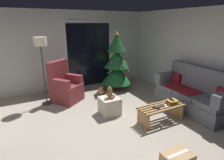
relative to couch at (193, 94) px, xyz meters
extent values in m
plane|color=#9E9384|center=(-2.32, 0.04, -0.40)|extent=(7.00, 7.00, 0.00)
cube|color=beige|center=(-2.32, 3.10, 0.85)|extent=(5.72, 0.12, 2.50)
cube|color=beige|center=(0.54, 0.04, 0.85)|extent=(0.12, 6.00, 2.50)
cube|color=silver|center=(-1.59, 3.03, 0.70)|extent=(1.60, 0.02, 2.20)
cube|color=black|center=(-1.59, 3.01, 0.65)|extent=(1.50, 0.02, 2.10)
cube|color=slate|center=(-0.07, 0.00, -0.23)|extent=(0.80, 1.92, 0.34)
cube|color=slate|center=(-0.10, -0.62, 0.01)|extent=(0.69, 0.61, 0.14)
cube|color=slate|center=(-0.09, 0.00, 0.01)|extent=(0.69, 0.61, 0.14)
cube|color=slate|center=(-0.07, 0.62, 0.01)|extent=(0.69, 0.61, 0.14)
cube|color=slate|center=(0.23, -0.01, 0.38)|extent=(0.24, 1.90, 0.60)
cube|color=slate|center=(-0.05, 0.87, 0.22)|extent=(0.76, 0.22, 0.28)
cube|color=maroon|center=(-0.10, 0.25, 0.09)|extent=(0.62, 0.91, 0.02)
cube|color=maroon|center=(0.08, -0.70, 0.22)|extent=(0.13, 0.32, 0.28)
cube|color=maroon|center=(0.11, 0.70, 0.22)|extent=(0.13, 0.32, 0.28)
cube|color=#9E7547|center=(-1.13, -0.29, -0.04)|extent=(1.10, 0.05, 0.04)
cube|color=#9E7547|center=(-1.13, -0.20, -0.04)|extent=(1.10, 0.05, 0.04)
cube|color=#9E7547|center=(-1.13, -0.11, -0.04)|extent=(1.10, 0.05, 0.04)
cube|color=#9E7547|center=(-1.13, -0.03, -0.04)|extent=(1.10, 0.05, 0.04)
cube|color=#9E7547|center=(-1.13, 0.06, -0.04)|extent=(1.10, 0.05, 0.04)
cube|color=#9E7547|center=(-1.62, -0.11, -0.23)|extent=(0.05, 0.36, 0.35)
cube|color=#9E7547|center=(-0.64, -0.11, -0.23)|extent=(0.05, 0.36, 0.35)
cube|color=#ADADB2|center=(-1.09, -0.19, -0.01)|extent=(0.11, 0.16, 0.02)
cube|color=#333338|center=(-1.19, -0.15, -0.01)|extent=(0.16, 0.06, 0.02)
cube|color=black|center=(-1.33, -0.16, -0.01)|extent=(0.12, 0.15, 0.02)
cube|color=#B79333|center=(-0.84, -0.13, 0.00)|extent=(0.24, 0.20, 0.03)
cube|color=#A32D28|center=(-0.85, -0.13, 0.02)|extent=(0.22, 0.20, 0.03)
cube|color=#B79333|center=(-0.85, -0.13, 0.05)|extent=(0.25, 0.23, 0.03)
cube|color=black|center=(-0.85, -0.11, 0.07)|extent=(0.09, 0.15, 0.01)
cylinder|color=#4C1E19|center=(-0.98, 2.20, -0.35)|extent=(0.36, 0.36, 0.10)
cylinder|color=brown|center=(-0.98, 2.20, -0.24)|extent=(0.08, 0.08, 0.12)
cone|color=#195628|center=(-0.98, 2.20, 0.10)|extent=(0.98, 0.98, 0.57)
cone|color=#195628|center=(-0.98, 2.20, 0.62)|extent=(0.78, 0.78, 0.57)
cone|color=#195628|center=(-0.98, 2.20, 1.13)|extent=(0.57, 0.57, 0.57)
sphere|color=gold|center=(-1.02, 2.37, 1.07)|extent=(0.06, 0.06, 0.06)
sphere|color=#B233A5|center=(-0.93, 1.86, 0.44)|extent=(0.06, 0.06, 0.06)
sphere|color=#B233A5|center=(-1.25, 2.04, 0.56)|extent=(0.06, 0.06, 0.06)
sphere|color=red|center=(-1.24, 2.01, 0.54)|extent=(0.06, 0.06, 0.06)
sphere|color=#B233A5|center=(-1.00, 2.43, 0.86)|extent=(0.06, 0.06, 0.06)
sphere|color=red|center=(-1.03, 2.01, 0.97)|extent=(0.06, 0.06, 0.06)
sphere|color=gold|center=(-1.06, 2.48, 0.64)|extent=(0.06, 0.06, 0.06)
sphere|color=gold|center=(-0.66, 2.12, 0.46)|extent=(0.06, 0.06, 0.06)
sphere|color=gold|center=(-0.60, 2.08, 0.20)|extent=(0.06, 0.06, 0.06)
sphere|color=blue|center=(-1.02, 1.92, 0.66)|extent=(0.06, 0.06, 0.06)
sphere|color=gold|center=(-0.85, 1.92, 0.55)|extent=(0.06, 0.06, 0.06)
sphere|color=#1E8C33|center=(-1.36, 2.06, 0.23)|extent=(0.06, 0.06, 0.06)
cone|color=#EAD14C|center=(-0.98, 2.20, 1.43)|extent=(0.14, 0.14, 0.12)
cube|color=maroon|center=(-2.68, 1.97, -0.24)|extent=(0.95, 0.95, 0.31)
cube|color=maroon|center=(-2.68, 1.97, 0.00)|extent=(0.95, 0.95, 0.18)
cube|color=maroon|center=(-2.85, 2.19, 0.41)|extent=(0.64, 0.54, 0.64)
cube|color=maroon|center=(-2.45, 2.12, 0.20)|extent=(0.46, 0.55, 0.22)
cube|color=maroon|center=(-2.90, 1.79, 0.20)|extent=(0.46, 0.55, 0.22)
cylinder|color=#2D2D30|center=(-3.23, 2.07, -0.39)|extent=(0.28, 0.28, 0.02)
cylinder|color=#2D2D30|center=(-3.23, 2.07, 0.40)|extent=(0.03, 0.03, 1.55)
cylinder|color=beige|center=(-3.23, 2.07, 1.27)|extent=(0.32, 0.32, 0.22)
cube|color=beige|center=(-1.99, 0.73, -0.19)|extent=(0.44, 0.44, 0.42)
cylinder|color=brown|center=(-1.91, 0.73, 0.05)|extent=(0.12, 0.12, 0.06)
cylinder|color=brown|center=(-1.98, 0.66, 0.05)|extent=(0.12, 0.12, 0.06)
sphere|color=brown|center=(-1.99, 0.73, 0.12)|extent=(0.15, 0.15, 0.15)
sphere|color=brown|center=(-1.99, 0.73, 0.24)|extent=(0.11, 0.11, 0.11)
sphere|color=#A37A51|center=(-1.95, 0.70, 0.23)|extent=(0.04, 0.04, 0.04)
sphere|color=brown|center=(-1.96, 0.76, 0.28)|extent=(0.04, 0.04, 0.04)
sphere|color=brown|center=(-2.01, 0.71, 0.28)|extent=(0.04, 0.04, 0.04)
sphere|color=brown|center=(-1.92, 0.77, 0.13)|extent=(0.06, 0.06, 0.06)
sphere|color=brown|center=(-2.02, 0.67, 0.13)|extent=(0.06, 0.06, 0.06)
cylinder|color=tan|center=(-1.70, 1.98, -0.37)|extent=(0.11, 0.13, 0.06)
cylinder|color=tan|center=(-1.61, 1.94, -0.37)|extent=(0.11, 0.13, 0.06)
sphere|color=tan|center=(-1.69, 1.90, -0.30)|extent=(0.15, 0.15, 0.15)
sphere|color=tan|center=(-1.69, 1.90, -0.18)|extent=(0.11, 0.11, 0.11)
sphere|color=tan|center=(-1.66, 1.95, -0.19)|extent=(0.04, 0.04, 0.04)
sphere|color=tan|center=(-1.72, 1.92, -0.13)|extent=(0.04, 0.04, 0.04)
sphere|color=tan|center=(-1.65, 1.89, -0.13)|extent=(0.04, 0.04, 0.04)
sphere|color=tan|center=(-1.74, 1.95, -0.29)|extent=(0.06, 0.06, 0.06)
sphere|color=tan|center=(-1.61, 1.89, -0.29)|extent=(0.06, 0.06, 0.06)
cube|color=beige|center=(-1.86, -1.28, -0.16)|extent=(0.41, 0.07, 0.00)
camera|label=1|loc=(-3.80, -2.85, 1.73)|focal=29.43mm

